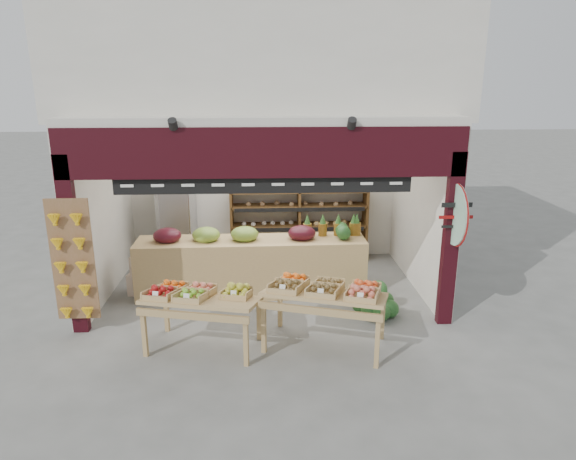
% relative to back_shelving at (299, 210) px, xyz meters
% --- Properties ---
extents(ground, '(60.00, 60.00, 0.00)m').
position_rel_back_shelving_xyz_m(ground, '(-0.72, -1.97, -1.06)').
color(ground, slate).
rests_on(ground, ground).
extents(shop_structure, '(6.36, 5.12, 5.40)m').
position_rel_back_shelving_xyz_m(shop_structure, '(-0.72, -0.36, 2.86)').
color(shop_structure, silver).
rests_on(shop_structure, ground).
extents(banana_board, '(0.60, 0.15, 1.80)m').
position_rel_back_shelving_xyz_m(banana_board, '(-3.45, -3.15, 0.06)').
color(banana_board, '#8B5D3F').
rests_on(banana_board, ground).
extents(gift_sign, '(0.04, 0.93, 0.92)m').
position_rel_back_shelving_xyz_m(gift_sign, '(2.03, -3.12, 0.69)').
color(gift_sign, '#A1CBB2').
rests_on(gift_sign, ground).
extents(back_shelving, '(2.79, 0.46, 1.74)m').
position_rel_back_shelving_xyz_m(back_shelving, '(0.00, 0.00, 0.00)').
color(back_shelving, brown).
rests_on(back_shelving, ground).
extents(refrigerator, '(0.72, 0.72, 1.72)m').
position_rel_back_shelving_xyz_m(refrigerator, '(-2.45, -0.13, -0.20)').
color(refrigerator, '#AFB0B6').
rests_on(refrigerator, ground).
extents(cardboard_stack, '(1.07, 0.77, 0.71)m').
position_rel_back_shelving_xyz_m(cardboard_stack, '(-2.60, -1.68, -0.80)').
color(cardboard_stack, silver).
rests_on(cardboard_stack, ground).
extents(mid_counter, '(3.94, 0.82, 1.21)m').
position_rel_back_shelving_xyz_m(mid_counter, '(-0.96, -1.72, -0.52)').
color(mid_counter, tan).
rests_on(mid_counter, ground).
extents(display_table_left, '(1.68, 1.17, 0.98)m').
position_rel_back_shelving_xyz_m(display_table_left, '(-1.68, -3.57, -0.30)').
color(display_table_left, tan).
rests_on(display_table_left, ground).
extents(display_table_right, '(1.86, 1.38, 1.05)m').
position_rel_back_shelving_xyz_m(display_table_right, '(0.11, -3.64, -0.23)').
color(display_table_right, tan).
rests_on(display_table_right, ground).
extents(watermelon_pile, '(0.71, 0.71, 0.56)m').
position_rel_back_shelving_xyz_m(watermelon_pile, '(1.05, -2.69, -0.88)').
color(watermelon_pile, '#17451A').
rests_on(watermelon_pile, ground).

